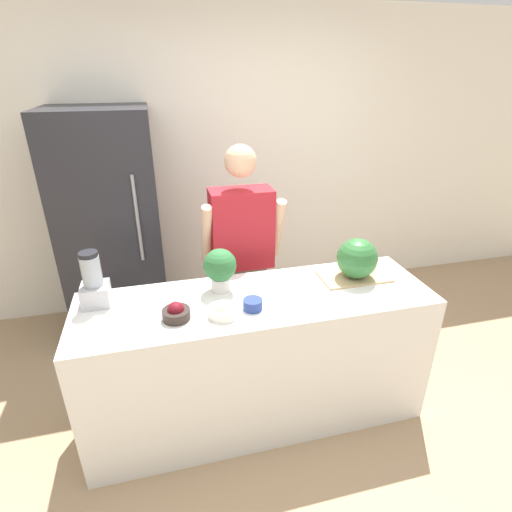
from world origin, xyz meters
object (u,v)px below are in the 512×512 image
bowl_cherries (176,313)px  blender (94,284)px  refrigerator (112,229)px  potted_plant (220,268)px  person (242,258)px  bowl_cream (223,311)px  bowl_small_blue (253,304)px  watermelon (357,258)px

bowl_cherries → blender: size_ratio=0.46×
refrigerator → potted_plant: refrigerator is taller
bowl_cherries → blender: 0.50m
bowl_cherries → potted_plant: potted_plant is taller
person → potted_plant: person is taller
person → bowl_cream: 0.81m
refrigerator → bowl_small_blue: 1.60m
bowl_cherries → blender: (-0.42, 0.26, 0.09)m
refrigerator → person: 1.12m
bowl_cream → blender: 0.73m
person → bowl_cherries: bearing=-125.1°
bowl_small_blue → refrigerator: bearing=121.1°
refrigerator → blender: (-0.01, -1.10, 0.09)m
person → bowl_cherries: (-0.51, -0.73, 0.08)m
refrigerator → watermelon: size_ratio=7.36×
watermelon → bowl_cream: (-0.88, -0.21, -0.11)m
person → blender: bearing=-153.1°
bowl_cream → potted_plant: (0.03, 0.27, 0.12)m
potted_plant → refrigerator: bearing=121.6°
bowl_cream → potted_plant: size_ratio=0.60×
person → refrigerator: bearing=145.8°
bowl_cherries → bowl_small_blue: bowl_cherries is taller
bowl_cream → blender: bearing=156.4°
person → watermelon: 0.84m
person → bowl_cream: bearing=-109.5°
watermelon → bowl_cherries: size_ratio=1.69×
person → bowl_cream: person is taller
person → blender: size_ratio=5.16×
refrigerator → blender: 1.11m
watermelon → person: bearing=137.6°
watermelon → blender: bearing=177.1°
bowl_cherries → bowl_small_blue: (0.41, -0.01, -0.01)m
watermelon → bowl_small_blue: 0.74m
bowl_cream → bowl_small_blue: bearing=8.6°
watermelon → bowl_small_blue: size_ratio=2.34×
refrigerator → potted_plant: size_ratio=6.97×
watermelon → bowl_cream: watermelon is taller
person → bowl_small_blue: 0.75m
potted_plant → bowl_cream: bearing=-97.0°
potted_plant → watermelon: bearing=-4.0°
bowl_small_blue → blender: bearing=162.4°
refrigerator → blender: refrigerator is taller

